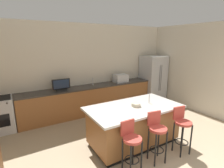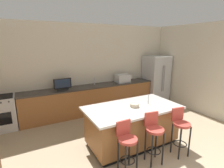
{
  "view_description": "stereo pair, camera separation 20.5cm",
  "coord_description": "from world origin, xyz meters",
  "views": [
    {
      "loc": [
        -2.26,
        -0.99,
        2.33
      ],
      "look_at": [
        0.06,
        2.94,
        1.22
      ],
      "focal_mm": 28.02,
      "sensor_mm": 36.0,
      "label": 1
    },
    {
      "loc": [
        -2.08,
        -1.09,
        2.33
      ],
      "look_at": [
        0.06,
        2.94,
        1.22
      ],
      "focal_mm": 28.02,
      "sensor_mm": 36.0,
      "label": 2
    }
  ],
  "objects": [
    {
      "name": "tv_monitor",
      "position": [
        -1.0,
        4.09,
        1.07
      ],
      "size": [
        0.52,
        0.16,
        0.35
      ],
      "color": "black",
      "rests_on": "counter_back"
    },
    {
      "name": "refrigerator",
      "position": [
        2.63,
        4.07,
        0.9
      ],
      "size": [
        0.86,
        0.8,
        1.8
      ],
      "color": "#B7BABF",
      "rests_on": "ground_plane"
    },
    {
      "name": "sink_faucet_back",
      "position": [
        0.09,
        4.25,
        1.04
      ],
      "size": [
        0.02,
        0.02,
        0.24
      ],
      "primitive_type": "cylinder",
      "color": "#B2B2B7",
      "rests_on": "counter_back"
    },
    {
      "name": "wall_right",
      "position": [
        3.17,
        2.26,
        1.46
      ],
      "size": [
        0.12,
        4.93,
        2.91
      ],
      "primitive_type": "cube",
      "color": "beige",
      "rests_on": "ground_plane"
    },
    {
      "name": "bar_stool_right",
      "position": [
        0.71,
        1.15,
        0.6
      ],
      "size": [
        0.34,
        0.36,
        1.0
      ],
      "rotation": [
        0.0,
        0.0,
        -0.13
      ],
      "color": "#B23D33",
      "rests_on": "ground_plane"
    },
    {
      "name": "bar_stool_left",
      "position": [
        -0.54,
        1.24,
        0.57
      ],
      "size": [
        0.34,
        0.34,
        0.96
      ],
      "rotation": [
        0.0,
        0.0,
        0.02
      ],
      "color": "#B23D33",
      "rests_on": "ground_plane"
    },
    {
      "name": "wall_back",
      "position": [
        0.0,
        4.53,
        1.46
      ],
      "size": [
        6.73,
        0.12,
        2.91
      ],
      "primitive_type": "cube",
      "color": "beige",
      "rests_on": "ground_plane"
    },
    {
      "name": "sink_faucet_island",
      "position": [
        0.5,
        1.94,
        1.02
      ],
      "size": [
        0.02,
        0.02,
        0.22
      ],
      "primitive_type": "cylinder",
      "color": "#B2B2B7",
      "rests_on": "kitchen_island"
    },
    {
      "name": "counter_back",
      "position": [
        -0.05,
        4.15,
        0.46
      ],
      "size": [
        4.47,
        0.62,
        0.92
      ],
      "color": "brown",
      "rests_on": "ground_plane"
    },
    {
      "name": "bar_stool_center",
      "position": [
        0.06,
        1.22,
        0.61
      ],
      "size": [
        0.34,
        0.36,
        1.01
      ],
      "rotation": [
        0.0,
        0.0,
        -0.16
      ],
      "color": "#B23D33",
      "rests_on": "ground_plane"
    },
    {
      "name": "fruit_bowl",
      "position": [
        0.1,
        1.93,
        0.95
      ],
      "size": [
        0.2,
        0.2,
        0.08
      ],
      "primitive_type": "cylinder",
      "color": "beige",
      "rests_on": "kitchen_island"
    },
    {
      "name": "kitchen_island",
      "position": [
        0.05,
        1.94,
        0.47
      ],
      "size": [
        2.13,
        1.14,
        0.91
      ],
      "color": "black",
      "rests_on": "ground_plane"
    },
    {
      "name": "microwave",
      "position": [
        1.14,
        4.15,
        1.06
      ],
      "size": [
        0.48,
        0.36,
        0.28
      ],
      "primitive_type": "cube",
      "color": "#B7BABF",
      "rests_on": "counter_back"
    }
  ]
}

